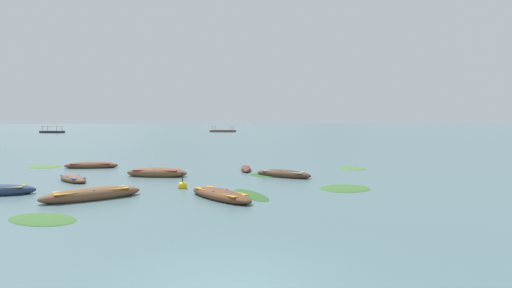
% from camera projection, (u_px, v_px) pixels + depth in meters
% --- Properties ---
extents(ground_plane, '(6000.00, 6000.00, 0.00)m').
position_uv_depth(ground_plane, '(231.00, 123.00, 1502.37)').
color(ground_plane, slate).
extents(mountain_2, '(1076.76, 1076.76, 285.04)m').
position_uv_depth(mountain_2, '(163.00, 101.00, 2427.95)').
color(mountain_2, '#56665B').
rests_on(mountain_2, ground).
extents(mountain_3, '(867.78, 867.78, 224.14)m').
position_uv_depth(mountain_3, '(326.00, 106.00, 2506.07)').
color(mountain_3, '#4C5B56').
rests_on(mountain_3, ground).
extents(rowboat_0, '(4.37, 2.19, 0.74)m').
position_uv_depth(rowboat_0, '(157.00, 173.00, 25.17)').
color(rowboat_0, brown).
rests_on(rowboat_0, ground).
extents(rowboat_1, '(0.78, 3.01, 0.41)m').
position_uv_depth(rowboat_1, '(246.00, 169.00, 28.17)').
color(rowboat_1, '#4C3323').
rests_on(rowboat_1, ground).
extents(rowboat_2, '(3.63, 4.20, 0.56)m').
position_uv_depth(rowboat_2, '(220.00, 195.00, 17.81)').
color(rowboat_2, brown).
rests_on(rowboat_2, ground).
extents(rowboat_4, '(3.87, 3.08, 0.61)m').
position_uv_depth(rowboat_4, '(283.00, 174.00, 24.89)').
color(rowboat_4, '#4C3323').
rests_on(rowboat_4, ground).
extents(rowboat_5, '(2.88, 3.07, 0.47)m').
position_uv_depth(rowboat_5, '(73.00, 179.00, 23.08)').
color(rowboat_5, brown).
rests_on(rowboat_5, ground).
extents(rowboat_6, '(4.52, 3.46, 0.70)m').
position_uv_depth(rowboat_6, '(92.00, 194.00, 17.71)').
color(rowboat_6, brown).
rests_on(rowboat_6, ground).
extents(rowboat_7, '(4.16, 1.35, 0.60)m').
position_uv_depth(rowboat_7, '(91.00, 166.00, 29.80)').
color(rowboat_7, brown).
rests_on(rowboat_7, ground).
extents(ferry_0, '(9.86, 6.07, 2.54)m').
position_uv_depth(ferry_0, '(223.00, 131.00, 139.61)').
color(ferry_0, brown).
rests_on(ferry_0, ground).
extents(ferry_1, '(8.21, 5.31, 2.54)m').
position_uv_depth(ferry_1, '(52.00, 132.00, 126.72)').
color(ferry_1, '#2D2826').
rests_on(ferry_1, ground).
extents(mooring_buoy, '(0.51, 0.51, 1.02)m').
position_uv_depth(mooring_buoy, '(182.00, 186.00, 20.59)').
color(mooring_buoy, yellow).
rests_on(mooring_buoy, ground).
extents(weed_patch_0, '(3.61, 3.65, 0.14)m').
position_uv_depth(weed_patch_0, '(45.00, 167.00, 30.53)').
color(weed_patch_0, '#477033').
rests_on(weed_patch_0, ground).
extents(weed_patch_1, '(3.63, 3.39, 0.14)m').
position_uv_depth(weed_patch_1, '(345.00, 189.00, 20.52)').
color(weed_patch_1, '#38662D').
rests_on(weed_patch_1, ground).
extents(weed_patch_2, '(2.98, 3.05, 0.14)m').
position_uv_depth(weed_patch_2, '(265.00, 175.00, 25.68)').
color(weed_patch_2, '#2D5628').
rests_on(weed_patch_2, ground).
extents(weed_patch_3, '(2.25, 3.75, 0.14)m').
position_uv_depth(weed_patch_3, '(251.00, 195.00, 18.70)').
color(weed_patch_3, '#2D5628').
rests_on(weed_patch_3, ground).
extents(weed_patch_4, '(2.63, 3.16, 0.14)m').
position_uv_depth(weed_patch_4, '(352.00, 168.00, 29.47)').
color(weed_patch_4, '#477033').
rests_on(weed_patch_4, ground).
extents(weed_patch_5, '(3.45, 2.95, 0.14)m').
position_uv_depth(weed_patch_5, '(42.00, 220.00, 13.97)').
color(weed_patch_5, '#38662D').
rests_on(weed_patch_5, ground).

